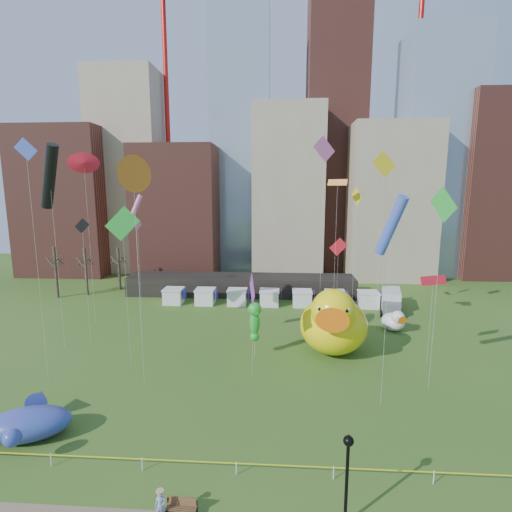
# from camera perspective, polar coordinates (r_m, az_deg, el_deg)

# --- Properties ---
(ground) EXTENTS (160.00, 160.00, 0.00)m
(ground) POSITION_cam_1_polar(r_m,az_deg,el_deg) (27.70, -2.92, -29.63)
(ground) COLOR #315B1C
(ground) RESTS_ON ground
(skyline) EXTENTS (101.00, 23.00, 68.00)m
(skyline) POSITION_cam_1_polar(r_m,az_deg,el_deg) (82.39, 3.50, 12.47)
(skyline) COLOR brown
(skyline) RESTS_ON ground
(crane_left) EXTENTS (23.00, 1.00, 76.00)m
(crane_left) POSITION_cam_1_polar(r_m,az_deg,el_deg) (93.20, -12.77, 27.92)
(crane_left) COLOR red
(crane_left) RESTS_ON ground
(crane_right) EXTENTS (23.00, 1.00, 76.00)m
(crane_right) POSITION_cam_1_polar(r_m,az_deg,el_deg) (94.48, 23.62, 27.12)
(crane_right) COLOR red
(crane_right) RESTS_ON ground
(pavilion) EXTENTS (38.00, 6.00, 3.20)m
(pavilion) POSITION_cam_1_polar(r_m,az_deg,el_deg) (65.56, -2.23, -4.31)
(pavilion) COLOR black
(pavilion) RESTS_ON ground
(vendor_tents) EXTENTS (33.24, 2.80, 2.40)m
(vendor_tents) POSITION_cam_1_polar(r_m,az_deg,el_deg) (59.59, 2.02, -6.26)
(vendor_tents) COLOR white
(vendor_tents) RESTS_ON ground
(bare_trees) EXTENTS (8.44, 6.44, 8.50)m
(bare_trees) POSITION_cam_1_polar(r_m,az_deg,el_deg) (71.23, -23.82, -2.03)
(bare_trees) COLOR #382B21
(bare_trees) RESTS_ON ground
(caution_tape) EXTENTS (50.00, 0.06, 0.90)m
(caution_tape) POSITION_cam_1_polar(r_m,az_deg,el_deg) (27.27, -2.93, -28.53)
(caution_tape) COLOR white
(caution_tape) RESTS_ON ground
(big_duck) EXTENTS (8.64, 10.63, 7.73)m
(big_duck) POSITION_cam_1_polar(r_m,az_deg,el_deg) (42.75, 11.41, -9.57)
(big_duck) COLOR yellow
(big_duck) RESTS_ON ground
(small_duck) EXTENTS (3.48, 4.01, 2.83)m
(small_duck) POSITION_cam_1_polar(r_m,az_deg,el_deg) (52.06, 19.76, -9.03)
(small_duck) COLOR white
(small_duck) RESTS_ON ground
(seahorse_green) EXTENTS (1.65, 1.95, 6.01)m
(seahorse_green) POSITION_cam_1_polar(r_m,az_deg,el_deg) (40.88, -0.20, -9.25)
(seahorse_green) COLOR silver
(seahorse_green) RESTS_ON ground
(seahorse_purple) EXTENTS (1.36, 1.57, 5.02)m
(seahorse_purple) POSITION_cam_1_polar(r_m,az_deg,el_deg) (43.59, 13.44, -9.14)
(seahorse_purple) COLOR silver
(seahorse_purple) RESTS_ON ground
(whale_inflatable) EXTENTS (6.60, 7.47, 2.61)m
(whale_inflatable) POSITION_cam_1_polar(r_m,az_deg,el_deg) (34.14, -30.65, -20.37)
(whale_inflatable) COLOR #463796
(whale_inflatable) RESTS_ON ground
(park_bench) EXTENTS (1.73, 0.63, 0.87)m
(park_bench) POSITION_cam_1_polar(r_m,az_deg,el_deg) (25.47, -10.95, -32.60)
(park_bench) COLOR #5A2E1E
(park_bench) RESTS_ON footpath
(lamppost) EXTENTS (0.55, 0.55, 5.30)m
(lamppost) POSITION_cam_1_polar(r_m,az_deg,el_deg) (23.33, 13.36, -28.45)
(lamppost) COLOR black
(lamppost) RESTS_ON footpath
(box_truck) EXTENTS (4.17, 7.46, 3.00)m
(box_truck) POSITION_cam_1_polar(r_m,az_deg,el_deg) (60.17, 19.36, -6.23)
(box_truck) COLOR silver
(box_truck) RESTS_ON ground
(woman) EXTENTS (0.63, 0.44, 1.64)m
(woman) POSITION_cam_1_polar(r_m,az_deg,el_deg) (25.18, -13.96, -32.22)
(woman) COLOR white
(woman) RESTS_ON footpath
(kite_0) EXTENTS (2.33, 1.55, 22.14)m
(kite_0) POSITION_cam_1_polar(r_m,az_deg,el_deg) (53.74, -24.15, 12.46)
(kite_0) COLOR silver
(kite_0) RESTS_ON ground
(kite_1) EXTENTS (2.59, 1.41, 23.52)m
(kite_1) POSITION_cam_1_polar(r_m,az_deg,el_deg) (45.03, 10.04, 14.75)
(kite_1) COLOR silver
(kite_1) RESTS_ON ground
(kite_2) EXTENTS (1.72, 0.06, 14.46)m
(kite_2) POSITION_cam_1_polar(r_m,az_deg,el_deg) (47.44, -24.33, 3.51)
(kite_2) COLOR silver
(kite_2) RESTS_ON ground
(kite_3) EXTENTS (3.32, 0.51, 16.06)m
(kite_3) POSITION_cam_1_polar(r_m,az_deg,el_deg) (39.06, -19.17, 4.33)
(kite_3) COLOR silver
(kite_3) RESTS_ON ground
(kite_4) EXTENTS (0.81, 1.80, 17.83)m
(kite_4) POSITION_cam_1_polar(r_m,az_deg,el_deg) (43.00, 14.66, 7.71)
(kite_4) COLOR silver
(kite_4) RESTS_ON ground
(kite_5) EXTENTS (2.19, 2.82, 17.26)m
(kite_5) POSITION_cam_1_polar(r_m,az_deg,el_deg) (31.17, 19.40, 4.22)
(kite_5) COLOR silver
(kite_5) RESTS_ON ground
(kite_6) EXTENTS (1.14, 3.06, 20.39)m
(kite_6) POSITION_cam_1_polar(r_m,az_deg,el_deg) (33.86, -17.73, 11.49)
(kite_6) COLOR silver
(kite_6) RESTS_ON ground
(kite_7) EXTENTS (0.34, 1.79, 11.76)m
(kite_7) POSITION_cam_1_polar(r_m,az_deg,el_deg) (56.24, 18.59, 2.91)
(kite_7) COLOR silver
(kite_7) RESTS_ON ground
(kite_8) EXTENTS (2.47, 0.08, 11.28)m
(kite_8) POSITION_cam_1_polar(r_m,az_deg,el_deg) (52.59, 12.11, 1.19)
(kite_8) COLOR silver
(kite_8) RESTS_ON ground
(kite_9) EXTENTS (0.76, 1.63, 13.76)m
(kite_9) POSITION_cam_1_polar(r_m,az_deg,el_deg) (57.01, -17.16, 4.20)
(kite_9) COLOR silver
(kite_9) RESTS_ON ground
(kite_10) EXTENTS (3.91, 3.36, 22.35)m
(kite_10) POSITION_cam_1_polar(r_m,az_deg,el_deg) (46.76, -28.26, 10.30)
(kite_10) COLOR silver
(kite_10) RESTS_ON ground
(kite_11) EXTENTS (1.13, 2.84, 17.90)m
(kite_11) POSITION_cam_1_polar(r_m,az_deg,el_deg) (35.55, 25.98, 6.48)
(kite_11) COLOR silver
(kite_11) RESTS_ON ground
(kite_12) EXTENTS (2.92, 0.92, 21.98)m
(kite_12) POSITION_cam_1_polar(r_m,az_deg,el_deg) (47.42, 18.42, 12.33)
(kite_12) COLOR silver
(kite_12) RESTS_ON ground
(kite_13) EXTENTS (1.93, 0.28, 21.96)m
(kite_13) POSITION_cam_1_polar(r_m,az_deg,el_deg) (39.15, -30.83, 12.08)
(kite_13) COLOR silver
(kite_13) RESTS_ON ground
(kite_14) EXTENTS (1.98, 1.39, 18.65)m
(kite_14) POSITION_cam_1_polar(r_m,az_deg,el_deg) (41.21, 11.98, 10.26)
(kite_14) COLOR silver
(kite_14) RESTS_ON ground
(kite_15) EXTENTS (0.71, 2.97, 10.01)m
(kite_15) POSITION_cam_1_polar(r_m,az_deg,el_deg) (35.64, -0.57, -5.10)
(kite_15) COLOR silver
(kite_15) RESTS_ON ground
(kite_16) EXTENTS (2.94, 1.50, 9.17)m
(kite_16) POSITION_cam_1_polar(r_m,az_deg,el_deg) (42.11, 24.79, -3.33)
(kite_16) COLOR silver
(kite_16) RESTS_ON ground
(kite_17) EXTENTS (1.89, 1.59, 17.07)m
(kite_17) POSITION_cam_1_polar(r_m,az_deg,el_deg) (45.56, -17.50, 6.60)
(kite_17) COLOR silver
(kite_17) RESTS_ON ground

